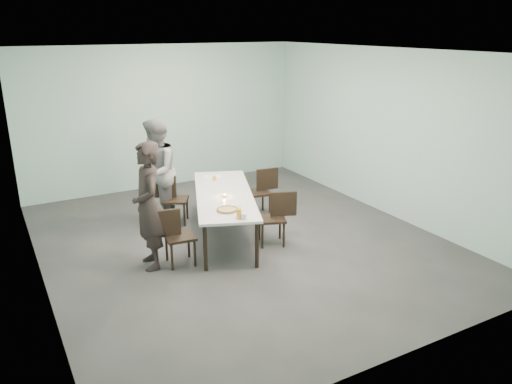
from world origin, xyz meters
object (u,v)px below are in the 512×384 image
water_tumbler (244,217)px  chair_near_left (174,233)px  pizza (227,210)px  tealight (224,196)px  chair_far_right (262,188)px  side_plate (236,204)px  chair_near_right (277,214)px  diner_far (156,172)px  chair_far_left (171,196)px  amber_tumbler (214,178)px  diner_near (148,206)px  beer_glass (239,214)px  table (224,197)px

water_tumbler → chair_near_left: bearing=145.5°
pizza → tealight: size_ratio=6.07×
chair_far_right → side_plate: 1.64m
water_tumbler → chair_near_right: bearing=30.7°
diner_far → tealight: bearing=58.2°
chair_far_left → water_tumbler: (0.31, -2.18, 0.29)m
amber_tumbler → pizza: bearing=-107.5°
pizza → tealight: tealight is taller
pizza → diner_near: bearing=165.0°
chair_near_left → tealight: bearing=29.8°
chair_near_right → beer_glass: 1.05m
chair_far_right → diner_far: 1.94m
chair_far_right → side_plate: bearing=54.1°
side_plate → beer_glass: size_ratio=1.20×
beer_glass → amber_tumbler: (0.46, 1.84, -0.03)m
table → side_plate: (-0.07, -0.58, 0.06)m
diner_near → water_tumbler: 1.36m
chair_near_left → diner_near: size_ratio=0.47×
diner_far → side_plate: bearing=52.3°
pizza → water_tumbler: 0.42m
chair_near_right → side_plate: size_ratio=4.83×
chair_near_right → amber_tumbler: chair_near_right is taller
chair_near_left → tealight: size_ratio=15.54×
diner_near → amber_tumbler: diner_near is taller
chair_near_left → diner_far: diner_far is taller
chair_far_left → diner_near: diner_near is taller
chair_near_right → diner_far: diner_far is taller
chair_near_right → table: bearing=-27.1°
amber_tumbler → chair_far_left: bearing=159.1°
chair_near_left → chair_near_right: same height
side_plate → beer_glass: 0.59m
tealight → chair_near_right: bearing=-37.4°
chair_near_right → tealight: bearing=-15.9°
chair_near_left → chair_far_right: same height
side_plate → beer_glass: bearing=-112.7°
pizza → amber_tumbler: size_ratio=4.25×
chair_near_right → beer_glass: (-0.90, -0.44, 0.32)m
table → diner_far: (-0.76, 1.14, 0.24)m
diner_far → table: bearing=64.1°
water_tumbler → tealight: bearing=80.0°
chair_far_left → water_tumbler: chair_far_left is taller
chair_far_right → diner_near: size_ratio=0.47×
chair_far_left → chair_far_right: same height
beer_glass → diner_near: bearing=149.6°
table → chair_far_left: size_ratio=3.16×
chair_far_right → beer_glass: bearing=59.6°
chair_near_left → beer_glass: size_ratio=5.80×
water_tumbler → beer_glass: bearing=124.5°
side_plate → chair_far_right: bearing=46.2°
table → diner_far: bearing=123.5°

